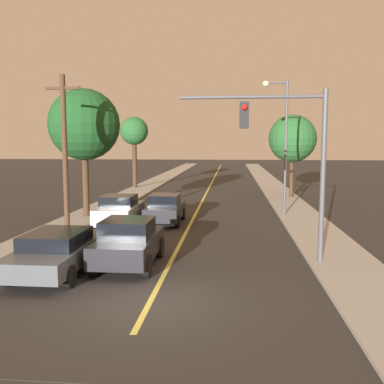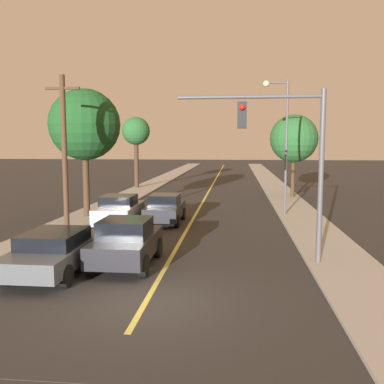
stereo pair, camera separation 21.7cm
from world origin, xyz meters
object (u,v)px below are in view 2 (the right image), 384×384
(tree_left_far, at_px, (136,132))
(car_outer_lane_second, at_px, (119,211))
(tree_right_near, at_px, (294,139))
(traffic_signal_mast, at_px, (287,145))
(car_near_lane_second, at_px, (165,209))
(car_outer_lane_front, at_px, (56,250))
(tree_left_near, at_px, (85,125))
(utility_pole_left, at_px, (64,151))
(streetlamp_right, at_px, (281,131))
(car_near_lane_front, at_px, (126,242))

(tree_left_far, bearing_deg, car_outer_lane_second, -79.45)
(tree_right_near, bearing_deg, traffic_signal_mast, -98.18)
(car_near_lane_second, xyz_separation_m, tree_left_far, (-5.55, 17.09, 4.46))
(car_outer_lane_front, bearing_deg, tree_right_near, 62.98)
(car_outer_lane_front, height_order, traffic_signal_mast, traffic_signal_mast)
(tree_left_near, bearing_deg, tree_left_far, 93.07)
(utility_pole_left, xyz_separation_m, tree_left_near, (-0.59, 4.37, 1.38))
(tree_left_near, distance_m, tree_right_near, 16.21)
(tree_left_near, bearing_deg, traffic_signal_mast, -39.53)
(utility_pole_left, bearing_deg, tree_left_near, 97.75)
(traffic_signal_mast, bearing_deg, tree_left_near, 140.47)
(streetlamp_right, bearing_deg, tree_left_far, 129.54)
(car_outer_lane_second, height_order, streetlamp_right, streetlamp_right)
(car_outer_lane_second, xyz_separation_m, traffic_signal_mast, (7.58, -6.01, 3.35))
(car_near_lane_second, bearing_deg, car_outer_lane_front, -103.45)
(car_near_lane_second, bearing_deg, tree_left_near, 166.47)
(car_outer_lane_front, bearing_deg, car_near_lane_front, 22.25)
(utility_pole_left, bearing_deg, car_near_lane_front, -49.65)
(traffic_signal_mast, xyz_separation_m, tree_left_near, (-10.14, 8.37, 1.07))
(traffic_signal_mast, bearing_deg, tree_left_far, 114.32)
(car_outer_lane_second, xyz_separation_m, utility_pole_left, (-1.96, -2.01, 3.04))
(car_outer_lane_front, bearing_deg, car_outer_lane_second, 90.00)
(car_outer_lane_second, distance_m, utility_pole_left, 4.14)
(car_outer_lane_front, distance_m, tree_right_near, 22.81)
(utility_pole_left, relative_size, tree_right_near, 1.14)
(traffic_signal_mast, distance_m, tree_right_near, 18.52)
(car_near_lane_front, bearing_deg, car_outer_lane_front, -157.75)
(car_near_lane_front, relative_size, tree_left_near, 0.55)
(car_near_lane_second, distance_m, streetlamp_right, 8.02)
(traffic_signal_mast, height_order, utility_pole_left, utility_pole_left)
(car_near_lane_front, distance_m, utility_pole_left, 7.02)
(tree_left_near, bearing_deg, car_outer_lane_second, -42.74)
(car_outer_lane_second, bearing_deg, car_near_lane_front, -72.62)
(car_near_lane_second, xyz_separation_m, traffic_signal_mast, (5.44, -7.24, 3.39))
(streetlamp_right, relative_size, tree_left_near, 1.07)
(car_near_lane_second, xyz_separation_m, car_outer_lane_front, (-2.14, -8.95, -0.04))
(car_near_lane_second, bearing_deg, traffic_signal_mast, -53.05)
(streetlamp_right, xyz_separation_m, tree_left_near, (-10.97, -1.63, 0.31))
(car_outer_lane_second, relative_size, tree_right_near, 0.61)
(car_outer_lane_second, bearing_deg, tree_right_near, 50.33)
(streetlamp_right, distance_m, tree_left_near, 11.10)
(car_near_lane_front, relative_size, tree_left_far, 0.60)
(streetlamp_right, height_order, tree_left_near, streetlamp_right)
(car_near_lane_second, distance_m, traffic_signal_mast, 9.67)
(streetlamp_right, distance_m, tree_right_near, 8.52)
(car_near_lane_front, bearing_deg, tree_left_near, 117.04)
(tree_right_near, bearing_deg, tree_left_far, 156.22)
(car_outer_lane_front, relative_size, tree_left_near, 0.69)
(car_outer_lane_front, height_order, car_outer_lane_second, car_outer_lane_second)
(streetlamp_right, bearing_deg, car_outer_lane_second, -154.60)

